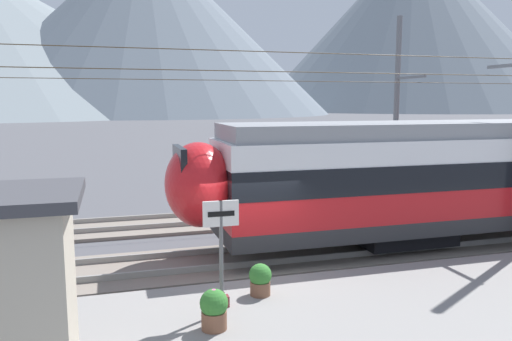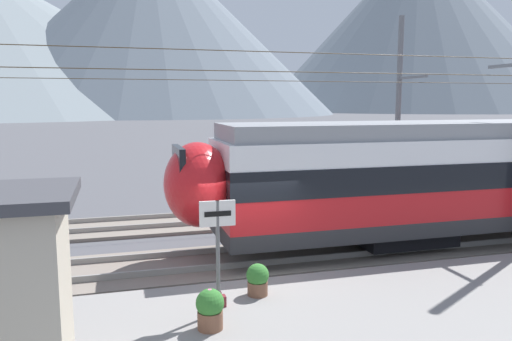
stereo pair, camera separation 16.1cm
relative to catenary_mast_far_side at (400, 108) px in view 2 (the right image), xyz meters
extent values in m
plane|color=#4C4C51|center=(-9.00, -7.77, -4.18)|extent=(400.00, 400.00, 0.00)
cube|color=slate|center=(-9.00, -6.60, -4.12)|extent=(120.00, 3.00, 0.12)
cube|color=gray|center=(-9.00, -7.32, -3.98)|extent=(120.00, 0.07, 0.16)
cube|color=gray|center=(-9.00, -5.88, -3.98)|extent=(120.00, 0.07, 0.16)
cube|color=slate|center=(-9.00, -1.76, -4.12)|extent=(120.00, 3.00, 0.12)
cube|color=gray|center=(-9.00, -2.48, -3.98)|extent=(120.00, 0.07, 0.16)
cube|color=gray|center=(-9.00, -1.05, -3.98)|extent=(120.00, 0.07, 0.16)
cube|color=black|center=(-4.00, -6.60, -3.69)|extent=(2.80, 2.25, 0.42)
ellipsoid|color=red|center=(-10.05, -6.60, -1.90)|extent=(1.80, 2.59, 2.25)
cube|color=black|center=(-10.55, -6.60, -1.48)|extent=(0.16, 1.69, 1.19)
cylinder|color=#473823|center=(-0.90, -6.60, 1.08)|extent=(38.43, 0.02, 0.02)
cylinder|color=slate|center=(0.00, 0.12, -0.11)|extent=(0.24, 0.24, 8.13)
cube|color=slate|center=(0.00, -0.82, 1.29)|extent=(0.10, 2.18, 0.10)
cylinder|color=#473823|center=(0.00, -1.76, 1.04)|extent=(38.43, 0.02, 0.02)
cylinder|color=#59595B|center=(-10.28, -10.38, -2.72)|extent=(0.08, 0.08, 2.25)
cube|color=silver|center=(-10.28, -10.38, -1.85)|extent=(0.70, 0.06, 0.50)
cube|color=black|center=(-10.28, -10.42, -1.85)|extent=(0.52, 0.01, 0.10)
cube|color=maroon|center=(-10.23, -10.10, -3.74)|extent=(0.32, 0.18, 0.22)
torus|color=maroon|center=(-10.23, -10.10, -3.58)|extent=(0.16, 0.02, 0.16)
cylinder|color=brown|center=(-9.29, -9.73, -3.70)|extent=(0.44, 0.44, 0.30)
sphere|color=#33752D|center=(-9.29, -9.73, -3.40)|extent=(0.49, 0.49, 0.49)
sphere|color=red|center=(-9.29, -9.73, -3.29)|extent=(0.27, 0.27, 0.27)
cylinder|color=brown|center=(-10.57, -11.04, -3.68)|extent=(0.47, 0.47, 0.34)
sphere|color=#33752D|center=(-10.57, -11.04, -3.35)|extent=(0.52, 0.52, 0.52)
sphere|color=#DB5193|center=(-10.57, -11.04, -3.23)|extent=(0.29, 0.29, 0.29)
cone|color=slate|center=(0.96, 163.40, 26.78)|extent=(128.06, 128.06, 61.92)
cone|color=slate|center=(127.08, 193.66, 35.88)|extent=(148.77, 148.77, 80.11)
camera|label=1|loc=(-12.26, -19.56, 0.29)|focal=35.02mm
camera|label=2|loc=(-12.10, -19.61, 0.29)|focal=35.02mm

